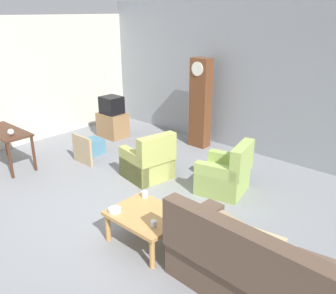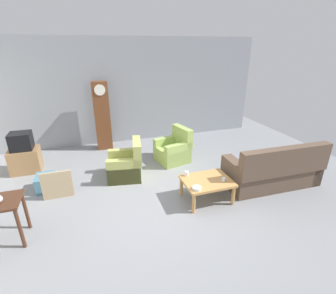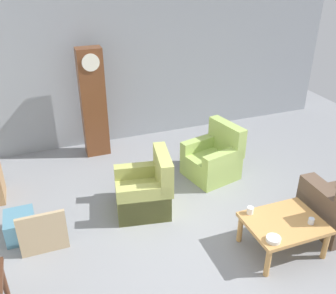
# 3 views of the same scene
# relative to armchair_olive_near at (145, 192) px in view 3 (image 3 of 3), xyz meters

# --- Properties ---
(ground_plane) EXTENTS (10.40, 10.40, 0.00)m
(ground_plane) POSITION_rel_armchair_olive_near_xyz_m (0.65, -1.06, -0.31)
(ground_plane) COLOR gray
(garage_door_wall) EXTENTS (8.40, 0.16, 3.20)m
(garage_door_wall) POSITION_rel_armchair_olive_near_xyz_m (0.65, 2.54, 1.29)
(garage_door_wall) COLOR gray
(garage_door_wall) RESTS_ON ground_plane
(armchair_olive_near) EXTENTS (0.91, 0.89, 0.92)m
(armchair_olive_near) POSITION_rel_armchair_olive_near_xyz_m (0.00, 0.00, 0.00)
(armchair_olive_near) COLOR tan
(armchair_olive_near) RESTS_ON ground_plane
(armchair_olive_far) EXTENTS (0.94, 0.92, 0.92)m
(armchair_olive_far) POSITION_rel_armchair_olive_near_xyz_m (1.37, 0.51, 0.00)
(armchair_olive_far) COLOR #9EB95C
(armchair_olive_far) RESTS_ON ground_plane
(coffee_table_wood) EXTENTS (0.96, 0.76, 0.45)m
(coffee_table_wood) POSITION_rel_armchair_olive_near_xyz_m (1.39, -1.44, 0.08)
(coffee_table_wood) COLOR tan
(coffee_table_wood) RESTS_ON ground_plane
(grandfather_clock) EXTENTS (0.44, 0.30, 2.02)m
(grandfather_clock) POSITION_rel_armchair_olive_near_xyz_m (-0.34, 2.01, 0.71)
(grandfather_clock) COLOR brown
(grandfather_clock) RESTS_ON ground_plane
(framed_picture_leaning) EXTENTS (0.60, 0.05, 0.60)m
(framed_picture_leaning) POSITION_rel_armchair_olive_near_xyz_m (-1.49, -0.43, -0.01)
(framed_picture_leaning) COLOR tan
(framed_picture_leaning) RESTS_ON ground_plane
(storage_box_blue) EXTENTS (0.39, 0.47, 0.33)m
(storage_box_blue) POSITION_rel_armchair_olive_near_xyz_m (-1.78, 0.01, -0.14)
(storage_box_blue) COLOR teal
(storage_box_blue) RESTS_ON ground_plane
(cup_white_porcelain) EXTENTS (0.09, 0.09, 0.09)m
(cup_white_porcelain) POSITION_rel_armchair_olive_near_xyz_m (1.07, -1.15, 0.20)
(cup_white_porcelain) COLOR white
(cup_white_porcelain) RESTS_ON coffee_table_wood
(cup_blue_rimmed) EXTENTS (0.07, 0.07, 0.08)m
(cup_blue_rimmed) POSITION_rel_armchair_olive_near_xyz_m (1.68, -1.59, 0.19)
(cup_blue_rimmed) COLOR silver
(cup_blue_rimmed) RESTS_ON coffee_table_wood
(bowl_white_stacked) EXTENTS (0.17, 0.17, 0.05)m
(bowl_white_stacked) POSITION_rel_armchair_olive_near_xyz_m (1.05, -1.70, 0.17)
(bowl_white_stacked) COLOR white
(bowl_white_stacked) RESTS_ON coffee_table_wood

